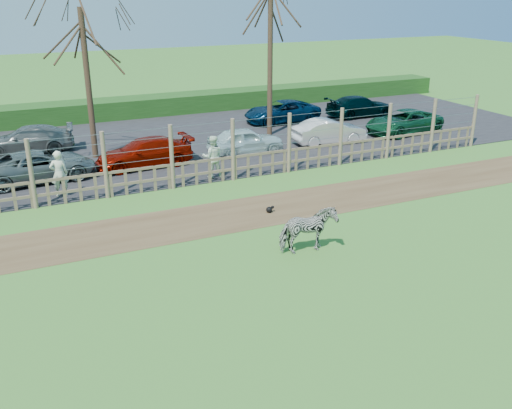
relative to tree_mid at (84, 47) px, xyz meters
name	(u,v)px	position (x,y,z in m)	size (l,w,h in m)	color
ground	(261,279)	(2.00, -13.50, -4.87)	(120.00, 120.00, 0.00)	#66A044
dirt_strip	(204,220)	(2.00, -9.00, -4.86)	(34.00, 2.80, 0.01)	brown
asphalt	(134,147)	(2.00, 1.00, -4.85)	(44.00, 13.00, 0.04)	#232326
hedge	(106,110)	(2.00, 8.00, -4.32)	(46.00, 2.00, 1.10)	#1E4716
fence	(172,168)	(2.00, -5.50, -4.06)	(30.16, 0.16, 2.50)	brown
tree_mid	(84,47)	(0.00, 0.00, 0.00)	(4.80, 4.80, 6.83)	#3D2B1E
tree_right	(270,31)	(9.00, 0.50, 0.37)	(4.80, 4.80, 7.35)	#3D2B1E
zebra	(308,230)	(3.94, -12.56, -4.17)	(0.75, 1.64, 1.39)	gray
visitor_a	(59,173)	(-2.03, -4.68, -3.96)	(0.63, 0.41, 1.72)	beige
visitor_b	(213,157)	(3.84, -4.97, -3.96)	(0.84, 0.65, 1.72)	silver
crow	(270,209)	(4.29, -9.30, -4.75)	(0.29, 0.22, 0.24)	black
car_2	(40,166)	(-2.55, -2.48, -4.23)	(1.99, 4.32, 1.20)	slate
car_3	(144,153)	(1.70, -2.32, -4.23)	(1.68, 4.13, 1.20)	#880D01
car_4	(245,141)	(6.45, -2.23, -4.23)	(1.42, 3.52, 1.20)	silver
car_5	(329,131)	(10.88, -2.30, -4.23)	(1.27, 3.64, 1.20)	silver
car_6	(404,122)	(15.56, -2.12, -4.23)	(1.99, 4.32, 1.20)	#114E2B
car_9	(28,140)	(-2.68, 2.13, -4.23)	(1.68, 4.13, 1.20)	slate
car_12	(282,112)	(10.91, 2.86, -4.23)	(1.99, 4.32, 1.20)	#05203B
car_13	(360,106)	(15.79, 2.31, -4.23)	(1.68, 4.13, 1.20)	black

